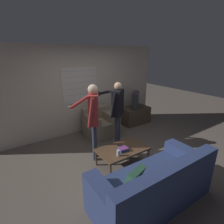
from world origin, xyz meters
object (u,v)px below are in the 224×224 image
object	(u,v)px
person_right_standing	(117,107)
armchair_beige	(100,124)
book_stack	(123,149)
soda_can	(118,153)
couch_blue	(154,186)
tv	(136,100)
person_left_standing	(93,114)
spare_remote	(120,145)
coffee_table	(123,150)

from	to	relation	value
person_right_standing	armchair_beige	bearing A→B (deg)	54.80
armchair_beige	book_stack	size ratio (longest dim) A/B	4.08
armchair_beige	soda_can	bearing A→B (deg)	73.54
couch_blue	tv	xyz separation A→B (m)	(2.00, 2.78, 0.50)
person_left_standing	spare_remote	xyz separation A→B (m)	(0.41, -0.44, -0.69)
person_right_standing	book_stack	xyz separation A→B (m)	(-0.44, -0.83, -0.64)
tv	spare_remote	world-z (taller)	tv
armchair_beige	book_stack	distance (m)	1.67
armchair_beige	soda_can	xyz separation A→B (m)	(-0.58, -1.73, 0.12)
couch_blue	book_stack	bearing A→B (deg)	81.40
person_left_standing	person_right_standing	size ratio (longest dim) A/B	1.03
book_stack	spare_remote	xyz separation A→B (m)	(0.06, 0.18, -0.02)
person_right_standing	spare_remote	xyz separation A→B (m)	(-0.38, -0.65, -0.66)
soda_can	coffee_table	bearing A→B (deg)	35.53
person_right_standing	soda_can	size ratio (longest dim) A/B	13.26
tv	person_left_standing	distance (m)	2.46
person_left_standing	person_right_standing	world-z (taller)	person_left_standing
person_left_standing	soda_can	bearing A→B (deg)	-138.81
book_stack	soda_can	xyz separation A→B (m)	(-0.19, -0.11, 0.03)
spare_remote	couch_blue	bearing A→B (deg)	-125.54
couch_blue	spare_remote	bearing A→B (deg)	80.06
couch_blue	person_left_standing	bearing A→B (deg)	96.76
book_stack	soda_can	world-z (taller)	soda_can
book_stack	spare_remote	bearing A→B (deg)	72.26
armchair_beige	soda_can	size ratio (longest dim) A/B	6.96
person_left_standing	book_stack	bearing A→B (deg)	-121.48
person_left_standing	coffee_table	bearing A→B (deg)	-115.05
couch_blue	person_right_standing	xyz separation A→B (m)	(0.61, 1.87, 0.73)
person_left_standing	tv	bearing A→B (deg)	-33.53
armchair_beige	spare_remote	distance (m)	1.48
couch_blue	armchair_beige	bearing A→B (deg)	78.80
spare_remote	soda_can	bearing A→B (deg)	-156.28
armchair_beige	spare_remote	world-z (taller)	armchair_beige
couch_blue	person_right_standing	distance (m)	2.10
armchair_beige	tv	xyz separation A→B (m)	(1.45, 0.11, 0.49)
person_right_standing	book_stack	size ratio (longest dim) A/B	7.77
person_left_standing	soda_can	world-z (taller)	person_left_standing
couch_blue	armchair_beige	xyz separation A→B (m)	(0.55, 2.66, 0.01)
coffee_table	person_right_standing	xyz separation A→B (m)	(0.39, 0.77, 0.71)
coffee_table	soda_can	world-z (taller)	soda_can
tv	spare_remote	distance (m)	2.40
soda_can	person_right_standing	bearing A→B (deg)	55.97
couch_blue	book_stack	distance (m)	1.05
coffee_table	soda_can	distance (m)	0.31
person_right_standing	spare_remote	world-z (taller)	person_right_standing
tv	person_right_standing	bearing A→B (deg)	-12.35
book_stack	armchair_beige	bearing A→B (deg)	76.63
coffee_table	person_right_standing	bearing A→B (deg)	62.96
coffee_table	book_stack	xyz separation A→B (m)	(-0.05, -0.07, 0.07)
coffee_table	book_stack	bearing A→B (deg)	-125.44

